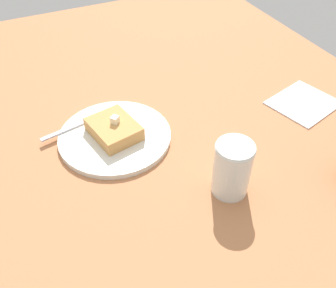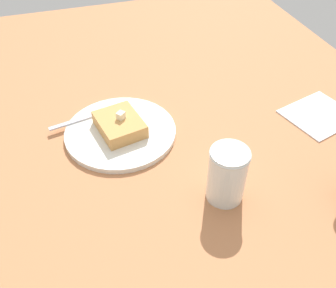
{
  "view_description": "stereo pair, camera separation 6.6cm",
  "coord_description": "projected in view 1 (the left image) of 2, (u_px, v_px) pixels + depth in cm",
  "views": [
    {
      "loc": [
        21.96,
        64.82,
        51.86
      ],
      "look_at": [
        1.24,
        21.09,
        7.35
      ],
      "focal_mm": 40.0,
      "sensor_mm": 36.0,
      "label": 1
    },
    {
      "loc": [
        15.85,
        67.23,
        51.86
      ],
      "look_at": [
        1.24,
        21.09,
        7.35
      ],
      "focal_mm": 40.0,
      "sensor_mm": 36.0,
      "label": 2
    }
  ],
  "objects": [
    {
      "name": "toast_slice_center",
      "position": [
        114.0,
        129.0,
        0.72
      ],
      "size": [
        9.6,
        11.06,
        2.73
      ],
      "primitive_type": "cube",
      "rotation": [
        0.0,
        0.0,
        0.2
      ],
      "color": "tan",
      "rests_on": "plate"
    },
    {
      "name": "napkin",
      "position": [
        303.0,
        103.0,
        0.82
      ],
      "size": [
        16.11,
        14.81,
        0.3
      ],
      "primitive_type": "cube",
      "rotation": [
        0.0,
        0.0,
        0.26
      ],
      "color": "white",
      "rests_on": "table_surface"
    },
    {
      "name": "plate",
      "position": [
        115.0,
        136.0,
        0.73
      ],
      "size": [
        21.9,
        21.9,
        1.1
      ],
      "color": "silver",
      "rests_on": "table_surface"
    },
    {
      "name": "table_surface",
      "position": [
        133.0,
        105.0,
        0.84
      ],
      "size": [
        108.65,
        108.65,
        2.85
      ],
      "primitive_type": "cube",
      "color": "#B17047",
      "rests_on": "ground"
    },
    {
      "name": "syrup_jar",
      "position": [
        232.0,
        171.0,
        0.61
      ],
      "size": [
        6.45,
        6.45,
        10.02
      ],
      "color": "#5A2807",
      "rests_on": "table_surface"
    },
    {
      "name": "butter_pat_primary",
      "position": [
        115.0,
        120.0,
        0.71
      ],
      "size": [
        1.91,
        1.89,
        1.43
      ],
      "primitive_type": "cube",
      "rotation": [
        0.0,
        0.0,
        0.68
      ],
      "color": "#F6EAC2",
      "rests_on": "toast_slice_center"
    },
    {
      "name": "fork",
      "position": [
        83.0,
        123.0,
        0.75
      ],
      "size": [
        15.97,
        4.55,
        0.36
      ],
      "color": "silver",
      "rests_on": "plate"
    }
  ]
}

